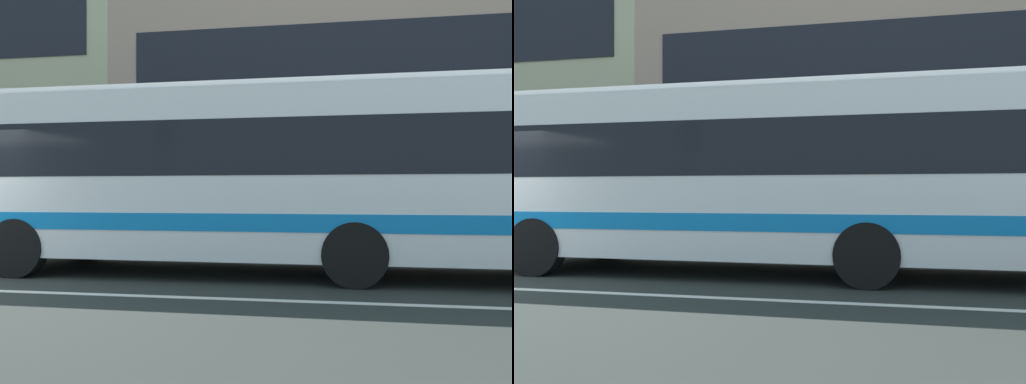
% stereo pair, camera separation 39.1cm
% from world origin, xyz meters
% --- Properties ---
extents(apartment_block_right, '(25.45, 11.72, 9.80)m').
position_xyz_m(apartment_block_right, '(11.46, 15.39, 4.90)').
color(apartment_block_right, tan).
rests_on(apartment_block_right, ground_plane).
extents(transit_bus, '(11.85, 2.75, 3.24)m').
position_xyz_m(transit_bus, '(5.96, 2.32, 1.79)').
color(transit_bus, silver).
rests_on(transit_bus, ground_plane).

